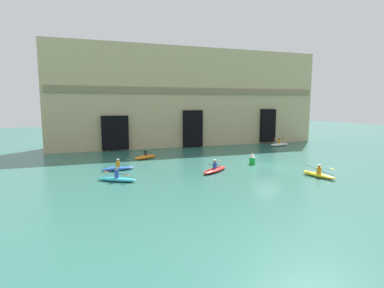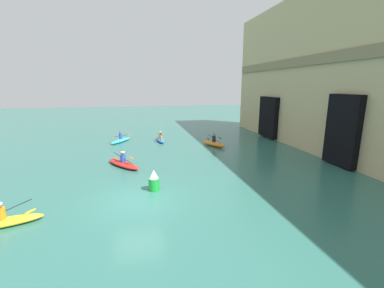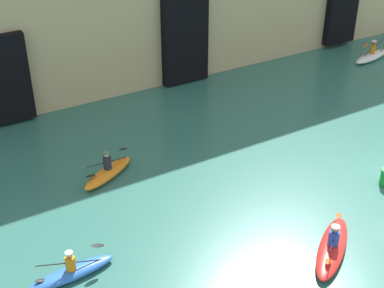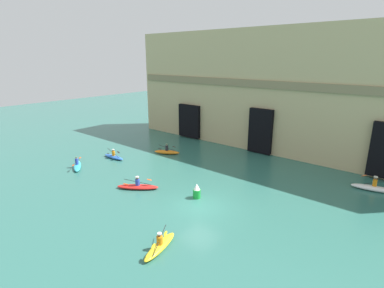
% 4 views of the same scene
% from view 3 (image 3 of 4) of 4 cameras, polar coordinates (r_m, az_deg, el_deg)
% --- Properties ---
extents(kayak_red, '(3.22, 2.64, 1.05)m').
position_cam_3_polar(kayak_red, '(18.51, 14.74, -10.53)').
color(kayak_red, red).
rests_on(kayak_red, ground).
extents(kayak_white, '(3.36, 1.48, 1.22)m').
position_cam_3_polar(kayak_white, '(35.17, 18.61, 8.90)').
color(kayak_white, white).
rests_on(kayak_white, ground).
extents(kayak_orange, '(2.79, 1.92, 1.17)m').
position_cam_3_polar(kayak_orange, '(21.73, -8.94, -2.95)').
color(kayak_orange, orange).
rests_on(kayak_orange, ground).
extents(kayak_blue, '(2.83, 0.78, 1.00)m').
position_cam_3_polar(kayak_blue, '(17.44, -12.72, -13.16)').
color(kayak_blue, blue).
rests_on(kayak_blue, ground).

